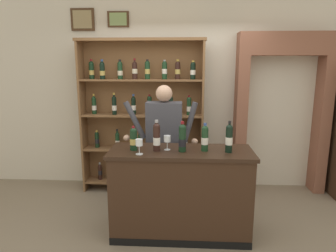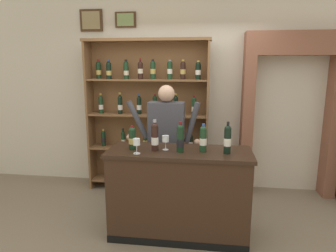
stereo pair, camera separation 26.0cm
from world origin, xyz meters
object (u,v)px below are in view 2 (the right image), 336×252
tasting_bottle_vin_santo (203,138)px  tasting_bottle_grappa (227,139)px  tasting_bottle_brunello (132,138)px  wine_glass_center (166,139)px  shopkeeper (166,134)px  tasting_bottle_bianco (155,137)px  wine_shelf (148,111)px  wine_glass_left (137,143)px  tasting_counter (179,193)px  tasting_bottle_rosso (180,138)px

tasting_bottle_vin_santo → tasting_bottle_grappa: bearing=-8.5°
tasting_bottle_brunello → wine_glass_center: size_ratio=1.67×
shopkeeper → tasting_bottle_bianco: (-0.03, -0.64, 0.13)m
wine_shelf → wine_glass_center: size_ratio=14.17×
tasting_bottle_grappa → wine_glass_left: tasting_bottle_grappa is taller
wine_shelf → tasting_bottle_bianco: bearing=-75.3°
wine_shelf → wine_glass_left: (0.17, -1.40, -0.11)m
tasting_bottle_vin_santo → wine_glass_left: size_ratio=1.88×
tasting_counter → tasting_bottle_rosso: size_ratio=4.76×
tasting_bottle_grappa → tasting_counter: bearing=174.4°
tasting_bottle_rosso → wine_shelf: bearing=115.4°
wine_shelf → tasting_bottle_grappa: 1.68m
tasting_counter → tasting_bottle_rosso: (0.01, -0.05, 0.65)m
wine_glass_center → tasting_bottle_brunello: bearing=-176.2°
wine_glass_left → wine_glass_center: bearing=32.2°
tasting_bottle_bianco → tasting_bottle_rosso: 0.27m
tasting_bottle_grappa → wine_glass_left: 0.94m
tasting_bottle_grappa → tasting_bottle_brunello: bearing=178.7°
tasting_bottle_brunello → tasting_bottle_bianco: 0.25m
wine_shelf → shopkeeper: (0.37, -0.63, -0.20)m
tasting_bottle_bianco → tasting_bottle_grappa: size_ratio=1.00×
tasting_bottle_brunello → shopkeeper: bearing=65.4°
tasting_counter → shopkeeper: bearing=110.8°
tasting_bottle_bianco → wine_shelf: bearing=104.7°
tasting_bottle_rosso → tasting_bottle_grappa: tasting_bottle_grappa is taller
tasting_bottle_vin_santo → wine_glass_left: tasting_bottle_vin_santo is taller
wine_shelf → tasting_bottle_rosso: bearing=-64.6°
tasting_bottle_vin_santo → wine_shelf: bearing=124.3°
tasting_counter → wine_glass_left: (-0.43, -0.18, 0.61)m
tasting_bottle_vin_santo → wine_glass_left: (-0.68, -0.16, -0.03)m
shopkeeper → wine_glass_center: (0.08, -0.60, 0.09)m
tasting_bottle_brunello → tasting_bottle_bianco: size_ratio=0.79×
tasting_bottle_rosso → tasting_bottle_grappa: (0.49, 0.00, 0.01)m
tasting_bottle_brunello → wine_glass_center: tasting_bottle_brunello is taller
tasting_counter → tasting_bottle_grappa: tasting_bottle_grappa is taller
wine_shelf → wine_glass_left: wine_shelf is taller
shopkeeper → tasting_bottle_rosso: size_ratio=5.05×
wine_shelf → tasting_bottle_rosso: size_ratio=6.90×
shopkeeper → tasting_bottle_brunello: (-0.28, -0.62, 0.10)m
tasting_bottle_bianco → wine_glass_center: bearing=19.9°
wine_shelf → tasting_bottle_grappa: bearing=-49.3°
tasting_bottle_bianco → wine_glass_left: 0.22m
wine_shelf → tasting_bottle_bianco: 1.31m
wine_glass_center → wine_glass_left: wine_glass_left is taller
tasting_counter → shopkeeper: (-0.23, 0.60, 0.53)m
wine_shelf → wine_glass_center: (0.44, -1.23, -0.11)m
tasting_bottle_brunello → tasting_bottle_vin_santo: 0.77m
tasting_bottle_brunello → wine_glass_left: 0.17m
tasting_bottle_vin_santo → wine_glass_center: size_ratio=1.91×
shopkeeper → tasting_bottle_grappa: bearing=-41.5°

